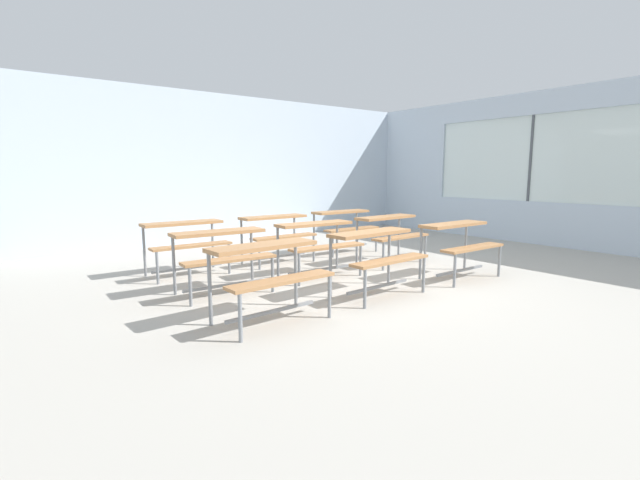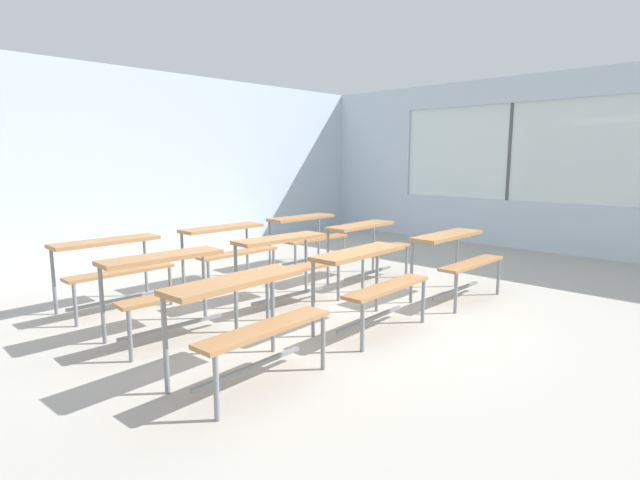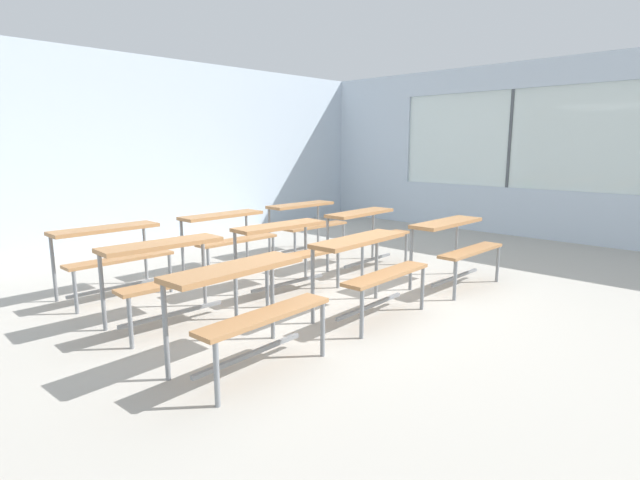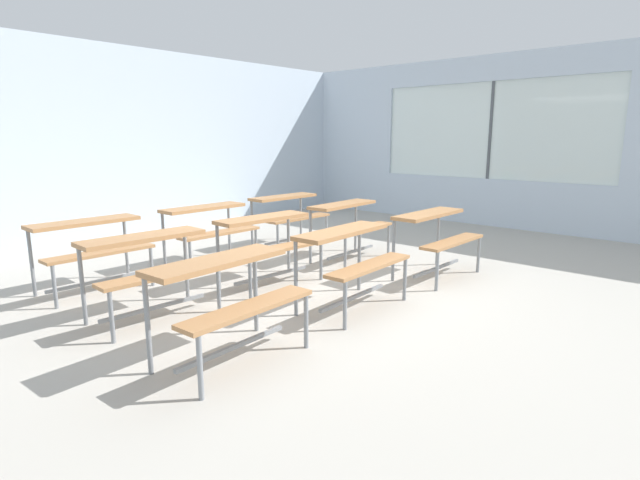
{
  "view_description": "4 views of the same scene",
  "coord_description": "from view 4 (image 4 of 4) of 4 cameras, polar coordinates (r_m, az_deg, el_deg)",
  "views": [
    {
      "loc": [
        -3.82,
        -4.13,
        1.42
      ],
      "look_at": [
        -0.19,
        0.65,
        0.51
      ],
      "focal_mm": 24.92,
      "sensor_mm": 36.0,
      "label": 1
    },
    {
      "loc": [
        -3.8,
        -3.3,
        1.6
      ],
      "look_at": [
        -0.39,
        -0.01,
        0.82
      ],
      "focal_mm": 28.0,
      "sensor_mm": 36.0,
      "label": 2
    },
    {
      "loc": [
        -3.8,
        -3.3,
        1.6
      ],
      "look_at": [
        0.28,
        0.63,
        0.52
      ],
      "focal_mm": 28.0,
      "sensor_mm": 36.0,
      "label": 3
    },
    {
      "loc": [
        -3.8,
        -3.3,
        1.6
      ],
      "look_at": [
        0.22,
        0.3,
        0.48
      ],
      "focal_mm": 28.0,
      "sensor_mm": 36.0,
      "label": 4
    }
  ],
  "objects": [
    {
      "name": "ground",
      "position": [
        5.29,
        0.88,
        -6.16
      ],
      "size": [
        10.0,
        9.0,
        0.05
      ],
      "primitive_type": "cube",
      "color": "#ADA89E"
    },
    {
      "name": "wall_back",
      "position": [
        8.68,
        -22.51,
        10.2
      ],
      "size": [
        10.0,
        0.12,
        3.0
      ],
      "primitive_type": "cube",
      "color": "silver",
      "rests_on": "ground"
    },
    {
      "name": "wall_right",
      "position": [
        9.35,
        22.45,
        9.93
      ],
      "size": [
        0.12,
        9.0,
        3.0
      ],
      "color": "silver",
      "rests_on": "ground"
    },
    {
      "name": "desk_bench_r0c0",
      "position": [
        3.62,
        -10.47,
        -5.1
      ],
      "size": [
        1.13,
        0.65,
        0.74
      ],
      "rotation": [
        0.0,
        0.0,
        0.05
      ],
      "color": "#A87547",
      "rests_on": "ground"
    },
    {
      "name": "desk_bench_r0c1",
      "position": [
        4.68,
        3.57,
        -1.09
      ],
      "size": [
        1.13,
        0.64,
        0.74
      ],
      "rotation": [
        0.0,
        0.0,
        0.05
      ],
      "color": "#A87547",
      "rests_on": "ground"
    },
    {
      "name": "desk_bench_r0c2",
      "position": [
        5.88,
        13.18,
        1.27
      ],
      "size": [
        1.1,
        0.59,
        0.74
      ],
      "rotation": [
        0.0,
        0.0,
        -0.0
      ],
      "color": "#A87547",
      "rests_on": "ground"
    },
    {
      "name": "desk_bench_r1c0",
      "position": [
        4.64,
        -18.89,
        -1.82
      ],
      "size": [
        1.12,
        0.63,
        0.74
      ],
      "rotation": [
        0.0,
        0.0,
        -0.04
      ],
      "color": "#A87547",
      "rests_on": "ground"
    },
    {
      "name": "desk_bench_r1c1",
      "position": [
        5.46,
        -5.84,
        0.73
      ],
      "size": [
        1.13,
        0.65,
        0.74
      ],
      "rotation": [
        0.0,
        0.0,
        -0.05
      ],
      "color": "#A87547",
      "rests_on": "ground"
    },
    {
      "name": "desk_bench_r1c2",
      "position": [
        6.54,
        3.39,
        2.61
      ],
      "size": [
        1.13,
        0.64,
        0.74
      ],
      "rotation": [
        0.0,
        0.0,
        0.05
      ],
      "color": "#A87547",
      "rests_on": "ground"
    },
    {
      "name": "desk_bench_r2c0",
      "position": [
        5.7,
        -24.77,
        0.18
      ],
      "size": [
        1.1,
        0.59,
        0.74
      ],
      "rotation": [
        0.0,
        0.0,
        -0.0
      ],
      "color": "#A87547",
      "rests_on": "ground"
    },
    {
      "name": "desk_bench_r2c1",
      "position": [
        6.4,
        -12.55,
        2.13
      ],
      "size": [
        1.1,
        0.6,
        0.74
      ],
      "rotation": [
        0.0,
        0.0,
        0.01
      ],
      "color": "#A87547",
      "rests_on": "ground"
    },
    {
      "name": "desk_bench_r2c2",
      "position": [
        7.38,
        -3.6,
        3.64
      ],
      "size": [
        1.11,
        0.61,
        0.74
      ],
      "rotation": [
        0.0,
        0.0,
        -0.02
      ],
      "color": "#A87547",
      "rests_on": "ground"
    }
  ]
}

